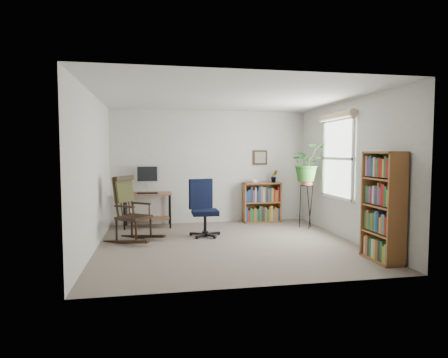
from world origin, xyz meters
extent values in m
cube|color=gray|center=(0.00, 0.00, 0.00)|extent=(4.20, 4.00, 0.00)
cube|color=silver|center=(0.00, 0.00, 2.40)|extent=(4.20, 4.00, 0.00)
cube|color=silver|center=(0.00, 2.00, 1.20)|extent=(4.20, 0.00, 2.40)
cube|color=silver|center=(0.00, -2.00, 1.20)|extent=(4.20, 0.00, 2.40)
cube|color=silver|center=(-2.10, 0.00, 1.20)|extent=(0.00, 4.00, 2.40)
cube|color=silver|center=(2.10, 0.00, 1.20)|extent=(0.00, 4.00, 2.40)
cube|color=black|center=(-1.34, 1.58, 0.71)|extent=(0.40, 0.15, 0.02)
imported|color=#2F6F27|center=(1.80, 1.04, 1.66)|extent=(1.69, 1.88, 1.46)
imported|color=#2F6F27|center=(1.37, 1.83, 0.92)|extent=(0.13, 0.24, 0.11)
camera|label=1|loc=(-1.16, -5.97, 1.50)|focal=30.00mm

